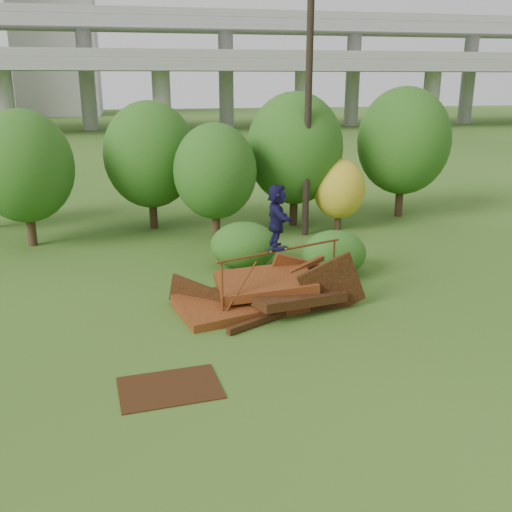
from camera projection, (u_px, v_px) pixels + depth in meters
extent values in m
plane|color=#2D5116|center=(302.00, 335.00, 14.78)|extent=(240.00, 240.00, 0.00)
cube|color=#3E1D0B|center=(239.00, 303.00, 16.39)|extent=(3.86, 2.83, 0.58)
cube|color=black|center=(293.00, 295.00, 16.34)|extent=(3.03, 2.36, 0.52)
cube|color=#3E1D0B|center=(265.00, 282.00, 16.58)|extent=(2.78, 1.84, 0.58)
cube|color=black|center=(332.00, 287.00, 16.31)|extent=(2.13, 0.20, 2.07)
cube|color=#3E1D0B|center=(291.00, 276.00, 17.57)|extent=(1.71, 0.45, 1.64)
cube|color=black|center=(196.00, 296.00, 16.47)|extent=(1.53, 1.16, 1.17)
cube|color=black|center=(259.00, 321.00, 15.35)|extent=(1.91, 1.13, 0.17)
cube|color=#3E1D0B|center=(306.00, 266.00, 17.26)|extent=(1.35, 0.82, 0.35)
cylinder|color=#642F0F|center=(222.00, 292.00, 15.41)|extent=(0.06, 0.06, 1.70)
cylinder|color=#642F0F|center=(333.00, 267.00, 17.45)|extent=(0.06, 0.06, 1.70)
cylinder|color=#642F0F|center=(282.00, 250.00, 16.18)|extent=(3.97, 1.55, 0.06)
cube|color=black|center=(276.00, 248.00, 16.05)|extent=(0.73, 0.43, 0.02)
cylinder|color=silver|center=(271.00, 251.00, 15.87)|extent=(0.06, 0.05, 0.05)
cylinder|color=silver|center=(268.00, 250.00, 16.00)|extent=(0.06, 0.05, 0.05)
cylinder|color=silver|center=(285.00, 249.00, 16.14)|extent=(0.06, 0.05, 0.05)
cylinder|color=silver|center=(282.00, 247.00, 16.26)|extent=(0.06, 0.05, 0.05)
imported|color=#15123A|center=(277.00, 217.00, 15.78)|extent=(0.65, 1.71, 1.81)
cube|color=#331B0B|center=(170.00, 388.00, 12.24)|extent=(2.27, 1.71, 0.03)
cylinder|color=black|center=(31.00, 224.00, 22.52)|extent=(0.35, 0.35, 1.74)
ellipsoid|color=#1E5015|center=(24.00, 166.00, 21.84)|extent=(3.78, 3.78, 4.35)
cylinder|color=black|center=(153.00, 209.00, 25.20)|extent=(0.35, 0.35, 1.75)
ellipsoid|color=#1E5015|center=(150.00, 155.00, 24.50)|extent=(3.97, 3.97, 4.57)
cylinder|color=black|center=(216.00, 220.00, 23.52)|extent=(0.33, 0.33, 1.55)
ellipsoid|color=#1E5015|center=(215.00, 171.00, 22.92)|extent=(3.36, 3.36, 3.87)
cylinder|color=black|center=(294.00, 205.00, 25.71)|extent=(0.36, 0.36, 1.85)
ellipsoid|color=#1E5015|center=(295.00, 149.00, 24.97)|extent=(4.24, 4.24, 4.87)
cylinder|color=black|center=(338.00, 219.00, 25.05)|extent=(0.28, 0.28, 0.97)
ellipsoid|color=#A58C19|center=(339.00, 189.00, 24.65)|extent=(2.26, 2.26, 2.59)
cylinder|color=black|center=(399.00, 196.00, 27.38)|extent=(0.37, 0.37, 1.97)
ellipsoid|color=#1E5015|center=(404.00, 141.00, 26.60)|extent=(4.32, 4.32, 4.97)
ellipsoid|color=#1E5015|center=(244.00, 245.00, 19.88)|extent=(2.34, 2.16, 1.62)
ellipsoid|color=#1E5015|center=(334.00, 253.00, 19.13)|extent=(2.15, 1.97, 1.52)
cylinder|color=black|center=(308.00, 112.00, 22.82)|extent=(0.28, 0.28, 10.16)
cube|color=gray|center=(160.00, 65.00, 68.39)|extent=(160.00, 9.00, 1.40)
cube|color=gray|center=(156.00, 25.00, 72.51)|extent=(160.00, 9.00, 1.40)
cylinder|color=gray|center=(5.00, 100.00, 65.93)|extent=(2.20, 2.20, 8.00)
cylinder|color=gray|center=(162.00, 99.00, 69.58)|extent=(2.20, 2.20, 8.00)
cylinder|color=gray|center=(303.00, 98.00, 73.23)|extent=(2.20, 2.20, 8.00)
cube|color=#9E9E99|center=(56.00, 35.00, 102.56)|extent=(14.00, 14.00, 28.00)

